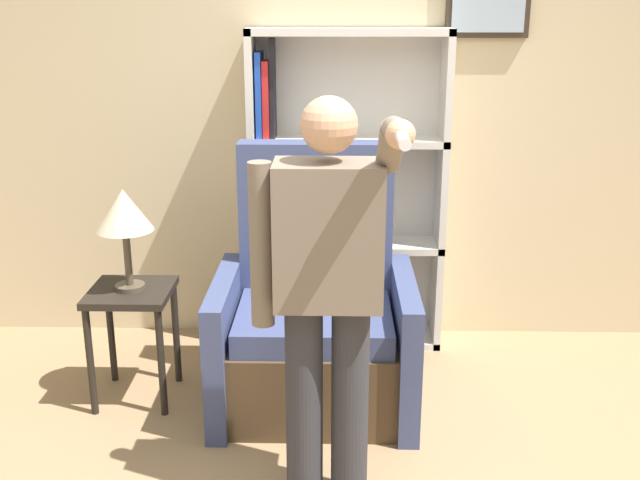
% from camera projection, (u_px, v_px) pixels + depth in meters
% --- Properties ---
extents(wall_back, '(8.00, 0.11, 2.80)m').
position_uv_depth(wall_back, '(333.00, 105.00, 4.32)').
color(wall_back, beige).
rests_on(wall_back, ground_plane).
extents(bookcase, '(1.11, 0.28, 1.84)m').
position_uv_depth(bookcase, '(332.00, 199.00, 4.33)').
color(bookcase, silver).
rests_on(bookcase, ground_plane).
extents(armchair, '(0.99, 0.82, 1.30)m').
position_uv_depth(armchair, '(315.00, 326.00, 3.80)').
color(armchair, '#4C3823').
rests_on(armchair, ground_plane).
extents(person_standing, '(0.56, 0.78, 1.66)m').
position_uv_depth(person_standing, '(327.00, 285.00, 2.84)').
color(person_standing, '#2D2D33').
rests_on(person_standing, ground_plane).
extents(side_table, '(0.41, 0.41, 0.60)m').
position_uv_depth(side_table, '(132.00, 311.00, 3.78)').
color(side_table, black).
rests_on(side_table, ground_plane).
extents(table_lamp, '(0.28, 0.28, 0.51)m').
position_uv_depth(table_lamp, '(124.00, 214.00, 3.62)').
color(table_lamp, '#4C4233').
rests_on(table_lamp, side_table).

